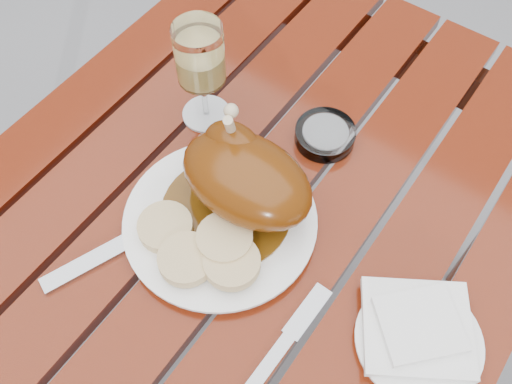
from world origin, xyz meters
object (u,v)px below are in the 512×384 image
(dinner_plate, at_px, (220,222))
(ashtray, at_px, (325,135))
(wine_glass, at_px, (202,76))
(table, at_px, (232,324))
(side_plate, at_px, (418,341))

(dinner_plate, relative_size, ashtray, 2.91)
(ashtray, bearing_deg, wine_glass, -159.50)
(table, xyz_separation_m, dinner_plate, (-0.01, 0.01, 0.38))
(table, bearing_deg, dinner_plate, 134.67)
(dinner_plate, relative_size, wine_glass, 1.52)
(side_plate, relative_size, ashtray, 1.71)
(dinner_plate, bearing_deg, side_plate, 1.70)
(table, bearing_deg, side_plate, 4.51)
(wine_glass, bearing_deg, side_plate, -17.17)
(dinner_plate, xyz_separation_m, wine_glass, (-0.14, 0.15, 0.08))
(dinner_plate, height_order, side_plate, dinner_plate)
(table, relative_size, ashtray, 12.59)
(wine_glass, distance_m, ashtray, 0.21)
(wine_glass, height_order, side_plate, wine_glass)
(table, height_order, ashtray, ashtray)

